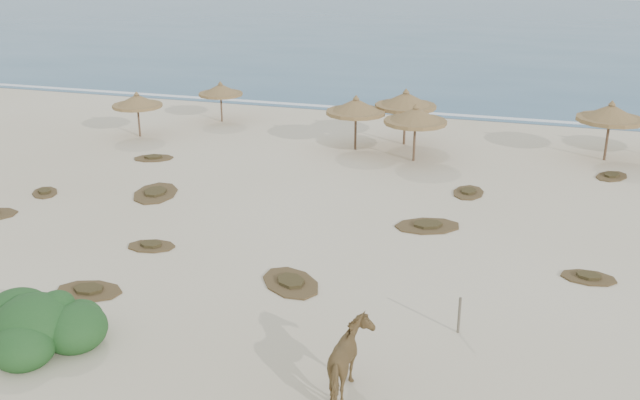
# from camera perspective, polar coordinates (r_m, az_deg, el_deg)

# --- Properties ---
(ground) EXTENTS (160.00, 160.00, 0.00)m
(ground) POSITION_cam_1_polar(r_m,az_deg,el_deg) (21.77, -2.81, -8.13)
(ground) COLOR beige
(ground) RESTS_ON ground
(ocean) EXTENTS (200.00, 100.00, 0.01)m
(ocean) POSITION_cam_1_polar(r_m,az_deg,el_deg) (93.81, 13.18, 13.32)
(ocean) COLOR #265173
(ocean) RESTS_ON ground
(foam_line) EXTENTS (70.00, 0.60, 0.01)m
(foam_line) POSITION_cam_1_polar(r_m,az_deg,el_deg) (45.68, 8.27, 6.89)
(foam_line) COLOR white
(foam_line) RESTS_ON ground
(palapa_0) EXTENTS (3.02, 3.02, 2.54)m
(palapa_0) POSITION_cam_1_polar(r_m,az_deg,el_deg) (40.56, -14.42, 7.64)
(palapa_0) COLOR brown
(palapa_0) RESTS_ON ground
(palapa_1) EXTENTS (3.03, 3.03, 2.44)m
(palapa_1) POSITION_cam_1_polar(r_m,az_deg,el_deg) (43.11, -7.96, 8.69)
(palapa_1) COLOR brown
(palapa_1) RESTS_ON ground
(palapa_2) EXTENTS (3.76, 3.76, 2.88)m
(palapa_2) POSITION_cam_1_polar(r_m,az_deg,el_deg) (36.76, 2.89, 7.42)
(palapa_2) COLOR brown
(palapa_2) RESTS_ON ground
(palapa_3) EXTENTS (3.53, 3.53, 3.02)m
(palapa_3) POSITION_cam_1_polar(r_m,az_deg,el_deg) (37.91, 6.87, 7.86)
(palapa_3) COLOR brown
(palapa_3) RESTS_ON ground
(palapa_4) EXTENTS (3.21, 3.21, 2.88)m
(palapa_4) POSITION_cam_1_polar(r_m,az_deg,el_deg) (35.04, 7.65, 6.64)
(palapa_4) COLOR brown
(palapa_4) RESTS_ON ground
(palapa_5) EXTENTS (3.53, 3.53, 3.01)m
(palapa_5) POSITION_cam_1_polar(r_m,az_deg,el_deg) (37.58, 22.23, 6.40)
(palapa_5) COLOR brown
(palapa_5) RESTS_ON ground
(horse) EXTENTS (1.07, 2.10, 1.72)m
(horse) POSITION_cam_1_polar(r_m,az_deg,el_deg) (17.41, 2.41, -12.72)
(horse) COLOR olive
(horse) RESTS_ON ground
(fence_post_far) EXTENTS (0.10, 0.10, 1.08)m
(fence_post_far) POSITION_cam_1_polar(r_m,az_deg,el_deg) (20.29, 11.07, -9.03)
(fence_post_far) COLOR #685E4E
(fence_post_far) RESTS_ON ground
(bush) EXTENTS (3.68, 3.24, 1.65)m
(bush) POSITION_cam_1_polar(r_m,az_deg,el_deg) (20.84, -21.68, -9.37)
(bush) COLOR #275625
(bush) RESTS_ON ground
(scrub_1) EXTENTS (2.54, 3.22, 0.16)m
(scrub_1) POSITION_cam_1_polar(r_m,az_deg,el_deg) (31.43, -13.03, 0.56)
(scrub_1) COLOR brown
(scrub_1) RESTS_ON ground
(scrub_2) EXTENTS (1.90, 1.40, 0.16)m
(scrub_2) POSITION_cam_1_polar(r_m,az_deg,el_deg) (26.10, -13.35, -3.57)
(scrub_2) COLOR brown
(scrub_2) RESTS_ON ground
(scrub_3) EXTENTS (2.99, 2.53, 0.16)m
(scrub_3) POSITION_cam_1_polar(r_m,az_deg,el_deg) (27.45, 8.60, -2.03)
(scrub_3) COLOR brown
(scrub_3) RESTS_ON ground
(scrub_4) EXTENTS (1.79, 1.18, 0.16)m
(scrub_4) POSITION_cam_1_polar(r_m,az_deg,el_deg) (24.69, 20.68, -5.80)
(scrub_4) COLOR brown
(scrub_4) RESTS_ON ground
(scrub_6) EXTENTS (2.31, 1.92, 0.16)m
(scrub_6) POSITION_cam_1_polar(r_m,az_deg,el_deg) (36.57, -13.18, 3.31)
(scrub_6) COLOR brown
(scrub_6) RESTS_ON ground
(scrub_7) EXTENTS (1.44, 2.08, 0.16)m
(scrub_7) POSITION_cam_1_polar(r_m,az_deg,el_deg) (31.36, 11.78, 0.62)
(scrub_7) COLOR brown
(scrub_7) RESTS_ON ground
(scrub_8) EXTENTS (1.81, 1.91, 0.16)m
(scrub_8) POSITION_cam_1_polar(r_m,az_deg,el_deg) (32.91, -21.15, 0.58)
(scrub_8) COLOR brown
(scrub_8) RESTS_ON ground
(scrub_9) EXTENTS (2.89, 2.88, 0.16)m
(scrub_9) POSITION_cam_1_polar(r_m,az_deg,el_deg) (22.81, -2.36, -6.59)
(scrub_9) COLOR brown
(scrub_9) RESTS_ON ground
(scrub_10) EXTENTS (2.01, 2.24, 0.16)m
(scrub_10) POSITION_cam_1_polar(r_m,az_deg,el_deg) (35.47, 22.30, 1.79)
(scrub_10) COLOR brown
(scrub_10) RESTS_ON ground
(scrub_11) EXTENTS (2.29, 1.61, 0.16)m
(scrub_11) POSITION_cam_1_polar(r_m,az_deg,el_deg) (23.42, -18.01, -6.90)
(scrub_11) COLOR brown
(scrub_11) RESTS_ON ground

